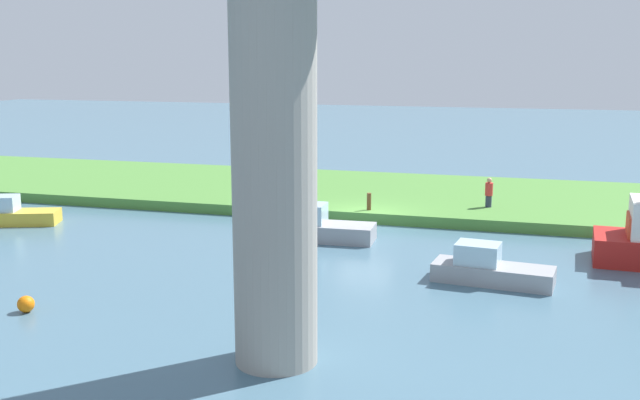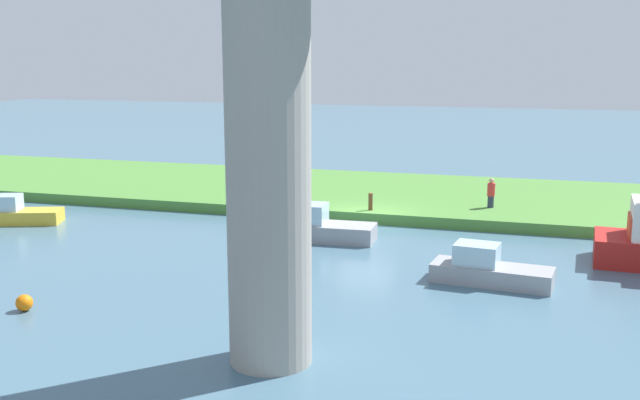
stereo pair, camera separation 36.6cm
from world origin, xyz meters
The scene contains 9 objects.
ground_plane centered at (0.00, 0.00, 0.00)m, with size 160.00×160.00×0.00m, color #476B7F.
grassy_bank centered at (0.00, -6.00, 0.25)m, with size 80.00×12.00×0.50m, color #4C8438.
bridge_pylon centered at (-1.25, 15.55, 5.45)m, with size 2.04×2.04×10.90m, color #9E998E.
person_on_bank centered at (-5.30, -2.93, 1.20)m, with size 0.43×0.43×1.39m.
mooring_post centered at (-0.06, -0.73, 0.90)m, with size 0.20×0.20×0.79m, color brown.
houseboat_blue centered at (-5.94, 7.46, 0.47)m, with size 4.07×1.83×1.31m.
riverboat_paddlewheel centered at (1.25, 3.38, 0.53)m, with size 4.53×1.78×1.49m.
pontoon_yellow centered at (15.30, 4.42, 0.47)m, with size 4.15×2.63×1.30m.
marker_buoy centered at (7.04, 14.22, 0.25)m, with size 0.50×0.50×0.50m, color orange.
Camera 1 is at (-7.04, 31.88, 7.44)m, focal length 41.57 mm.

